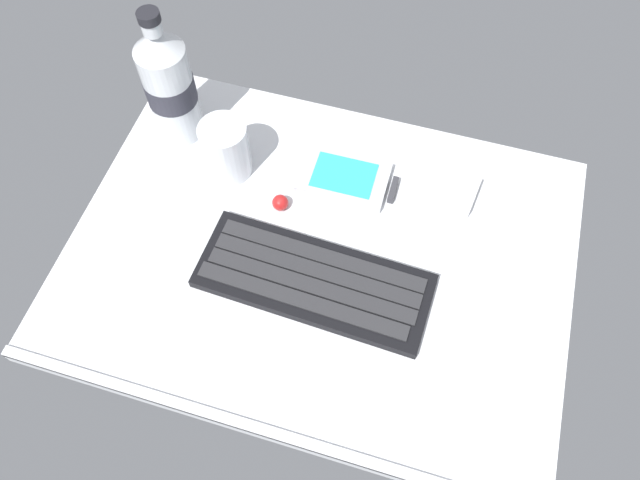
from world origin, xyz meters
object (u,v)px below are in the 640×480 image
object	(u,v)px
keyboard	(314,281)
handheld_device	(348,179)
charger_block	(449,190)
juice_cup	(226,151)
trackball_mouse	(280,203)
water_bottle	(169,85)

from	to	relation	value
keyboard	handheld_device	bearing A→B (deg)	89.67
handheld_device	charger_block	distance (cm)	13.70
charger_block	handheld_device	bearing A→B (deg)	-172.38
handheld_device	juice_cup	xyz separation A→B (cm)	(-16.49, -2.43, 3.18)
charger_block	trackball_mouse	bearing A→B (deg)	-158.60
charger_block	juice_cup	bearing A→B (deg)	-171.96
handheld_device	trackball_mouse	world-z (taller)	trackball_mouse
keyboard	juice_cup	xyz separation A→B (cm)	(-16.39, 13.65, 3.10)
juice_cup	water_bottle	bearing A→B (deg)	152.91
handheld_device	charger_block	xyz separation A→B (cm)	(13.57, 1.82, 0.47)
juice_cup	charger_block	world-z (taller)	juice_cup
charger_block	water_bottle	bearing A→B (deg)	179.40
water_bottle	charger_block	world-z (taller)	water_bottle
water_bottle	trackball_mouse	world-z (taller)	water_bottle
juice_cup	charger_block	bearing A→B (deg)	8.04
keyboard	charger_block	size ratio (longest dim) A/B	4.21
juice_cup	water_bottle	xyz separation A→B (cm)	(-9.11, 4.66, 5.10)
handheld_device	water_bottle	world-z (taller)	water_bottle
handheld_device	water_bottle	size ratio (longest dim) A/B	0.62
juice_cup	handheld_device	bearing A→B (deg)	8.39
water_bottle	charger_block	size ratio (longest dim) A/B	2.97
water_bottle	trackball_mouse	size ratio (longest dim) A/B	9.45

